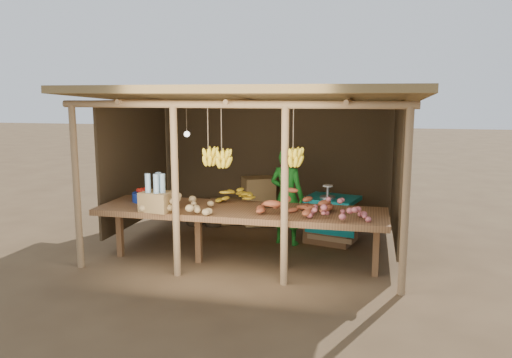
# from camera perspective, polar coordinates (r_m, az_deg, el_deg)

# --- Properties ---
(ground) EXTENTS (60.00, 60.00, 0.00)m
(ground) POSITION_cam_1_polar(r_m,az_deg,el_deg) (7.83, 0.00, -7.60)
(ground) COLOR brown
(ground) RESTS_ON ground
(stall_structure) EXTENTS (4.70, 3.50, 2.43)m
(stall_structure) POSITION_cam_1_polar(r_m,az_deg,el_deg) (7.55, 0.26, 6.60)
(stall_structure) COLOR #9C7850
(stall_structure) RESTS_ON ground
(counter) EXTENTS (3.90, 1.05, 0.80)m
(counter) POSITION_cam_1_polar(r_m,az_deg,el_deg) (6.75, -1.82, -3.91)
(counter) COLOR brown
(counter) RESTS_ON ground
(potato_heap) EXTENTS (0.99, 0.69, 0.36)m
(potato_heap) POSITION_cam_1_polar(r_m,az_deg,el_deg) (6.67, -8.71, -2.04)
(potato_heap) COLOR tan
(potato_heap) RESTS_ON counter
(sweet_potato_heap) EXTENTS (1.13, 0.92, 0.36)m
(sweet_potato_heap) POSITION_cam_1_polar(r_m,az_deg,el_deg) (6.47, 4.66, -2.34)
(sweet_potato_heap) COLOR #9E4928
(sweet_potato_heap) RESTS_ON counter
(onion_heap) EXTENTS (0.84, 0.59, 0.35)m
(onion_heap) POSITION_cam_1_polar(r_m,az_deg,el_deg) (6.26, 9.33, -2.86)
(onion_heap) COLOR #AE5456
(onion_heap) RESTS_ON counter
(banana_pile) EXTENTS (0.60, 0.49, 0.34)m
(banana_pile) POSITION_cam_1_polar(r_m,az_deg,el_deg) (7.13, -2.18, -1.27)
(banana_pile) COLOR gold
(banana_pile) RESTS_ON counter
(tomato_basin) EXTENTS (0.37, 0.37, 0.19)m
(tomato_basin) POSITION_cam_1_polar(r_m,az_deg,el_deg) (7.36, -12.53, -1.89)
(tomato_basin) COLOR navy
(tomato_basin) RESTS_ON counter
(bottle_box) EXTENTS (0.45, 0.38, 0.51)m
(bottle_box) POSITION_cam_1_polar(r_m,az_deg,el_deg) (6.69, -11.23, -1.97)
(bottle_box) COLOR olive
(bottle_box) RESTS_ON counter
(vendor) EXTENTS (0.63, 0.50, 1.52)m
(vendor) POSITION_cam_1_polar(r_m,az_deg,el_deg) (7.76, 3.54, -1.99)
(vendor) COLOR #186F1C
(vendor) RESTS_ON ground
(tarp_crate) EXTENTS (0.94, 0.87, 0.94)m
(tarp_crate) POSITION_cam_1_polar(r_m,az_deg,el_deg) (8.02, 8.55, -4.43)
(tarp_crate) COLOR brown
(tarp_crate) RESTS_ON ground
(carton_stack) EXTENTS (1.25, 0.61, 0.85)m
(carton_stack) POSITION_cam_1_polar(r_m,az_deg,el_deg) (8.96, -0.94, -2.91)
(carton_stack) COLOR olive
(carton_stack) RESTS_ON ground
(burlap_sacks) EXTENTS (0.74, 0.39, 0.53)m
(burlap_sacks) POSITION_cam_1_polar(r_m,az_deg,el_deg) (9.00, -5.93, -3.88)
(burlap_sacks) COLOR #41321E
(burlap_sacks) RESTS_ON ground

